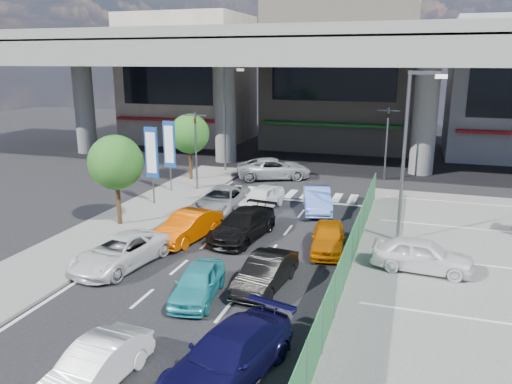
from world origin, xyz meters
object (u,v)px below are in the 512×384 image
(taxi_teal_mid, at_px, (198,283))
(tree_near, at_px, (116,163))
(traffic_light_right, at_px, (388,126))
(sedan_white_mid_left, at_px, (120,252))
(parked_sedan_white, at_px, (422,255))
(traffic_cone, at_px, (379,243))
(taxi_orange_left, at_px, (188,226))
(tree_far, at_px, (190,134))
(crossing_wagon_silver, at_px, (274,169))
(minivan_navy_back, at_px, (229,355))
(wagon_silver_front_left, at_px, (222,200))
(hatch_black_mid_right, at_px, (266,272))
(street_lamp_left, at_px, (227,110))
(sedan_white_front_mid, at_px, (261,198))
(kei_truck_front_right, at_px, (317,200))
(street_lamp_right, at_px, (409,143))
(traffic_light_left, at_px, (195,132))
(sedan_black_mid, at_px, (243,225))
(hatch_white_back_mid, at_px, (95,367))
(taxi_orange_right, at_px, (328,238))
(signboard_far, at_px, (169,146))
(signboard_near, at_px, (152,155))

(taxi_teal_mid, bearing_deg, tree_near, 131.31)
(traffic_light_right, relative_size, sedan_white_mid_left, 1.10)
(parked_sedan_white, height_order, traffic_cone, parked_sedan_white)
(taxi_orange_left, bearing_deg, traffic_light_right, 72.88)
(tree_near, relative_size, traffic_cone, 7.22)
(tree_far, distance_m, crossing_wagon_silver, 6.58)
(minivan_navy_back, bearing_deg, traffic_cone, 88.89)
(tree_far, bearing_deg, wagon_silver_front_left, -52.65)
(sedan_white_mid_left, distance_m, wagon_silver_front_left, 8.74)
(hatch_black_mid_right, bearing_deg, street_lamp_left, 120.83)
(hatch_black_mid_right, xyz_separation_m, sedan_white_front_mid, (-3.27, 9.94, 0.04))
(kei_truck_front_right, height_order, traffic_cone, kei_truck_front_right)
(sedan_white_mid_left, xyz_separation_m, crossing_wagon_silver, (1.71, 17.56, 0.09))
(street_lamp_right, relative_size, sedan_white_mid_left, 1.70)
(sedan_white_mid_left, height_order, sedan_white_front_mid, sedan_white_front_mid)
(traffic_light_left, bearing_deg, sedan_white_front_mid, -27.70)
(minivan_navy_back, relative_size, sedan_white_front_mid, 1.19)
(crossing_wagon_silver, bearing_deg, hatch_black_mid_right, 171.14)
(hatch_black_mid_right, bearing_deg, sedan_black_mid, 124.04)
(hatch_white_back_mid, height_order, sedan_white_front_mid, sedan_white_front_mid)
(tree_near, height_order, crossing_wagon_silver, tree_near)
(traffic_light_left, bearing_deg, street_lamp_left, 91.20)
(sedan_black_mid, xyz_separation_m, parked_sedan_white, (8.29, -1.52, 0.06))
(taxi_orange_left, distance_m, sedan_black_mid, 2.64)
(sedan_white_front_mid, bearing_deg, taxi_teal_mid, -75.72)
(tree_far, distance_m, minivan_navy_back, 23.71)
(hatch_white_back_mid, height_order, taxi_orange_right, taxi_orange_right)
(street_lamp_right, bearing_deg, taxi_orange_left, -163.92)
(crossing_wagon_silver, bearing_deg, traffic_cone, -169.35)
(traffic_light_left, distance_m, hatch_white_back_mid, 21.02)
(traffic_cone, bearing_deg, traffic_light_right, 92.86)
(tree_near, distance_m, tree_far, 10.53)
(tree_near, bearing_deg, sedan_white_mid_left, -56.95)
(hatch_white_back_mid, height_order, hatch_black_mid_right, hatch_black_mid_right)
(hatch_black_mid_right, bearing_deg, sedan_white_mid_left, -175.15)
(traffic_cone, bearing_deg, signboard_far, 154.86)
(street_lamp_right, distance_m, street_lamp_left, 18.06)
(parked_sedan_white, bearing_deg, wagon_silver_front_left, 68.52)
(signboard_near, xyz_separation_m, wagon_silver_front_left, (4.35, 0.02, -2.37))
(taxi_orange_left, bearing_deg, street_lamp_left, 114.02)
(sedan_white_mid_left, xyz_separation_m, parked_sedan_white, (12.05, 3.31, 0.09))
(hatch_black_mid_right, xyz_separation_m, taxi_orange_left, (-5.09, 3.92, 0.05))
(taxi_orange_right, bearing_deg, crossing_wagon_silver, 107.62)
(taxi_orange_left, relative_size, crossing_wagon_silver, 0.78)
(sedan_black_mid, bearing_deg, minivan_navy_back, -64.83)
(hatch_white_back_mid, bearing_deg, sedan_black_mid, 95.64)
(taxi_orange_right, bearing_deg, sedan_black_mid, 166.64)
(hatch_black_mid_right, height_order, taxi_orange_left, taxi_orange_left)
(sedan_white_front_mid, bearing_deg, sedan_white_mid_left, -99.18)
(street_lamp_left, xyz_separation_m, wagon_silver_front_left, (3.48, -9.99, -4.08))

